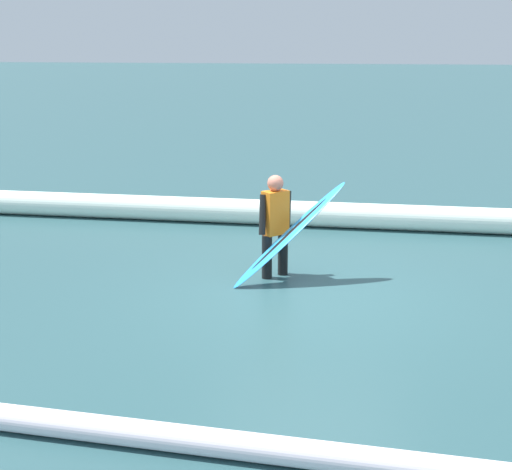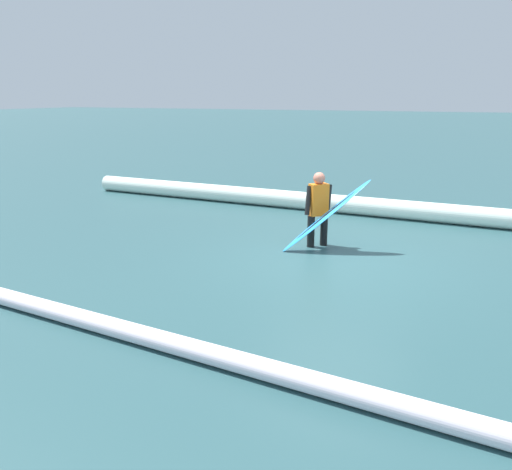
% 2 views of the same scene
% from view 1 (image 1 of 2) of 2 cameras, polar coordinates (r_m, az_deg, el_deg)
% --- Properties ---
extents(ground_plane, '(168.89, 168.89, 0.00)m').
position_cam_1_polar(ground_plane, '(9.87, 4.22, -4.44)').
color(ground_plane, '#294D51').
extents(surfer, '(0.39, 0.51, 1.41)m').
position_cam_1_polar(surfer, '(10.38, 1.43, 1.05)').
color(surfer, black).
rests_on(surfer, ground_plane).
extents(surfboard, '(1.55, 1.04, 1.35)m').
position_cam_1_polar(surfboard, '(10.18, 2.52, 0.03)').
color(surfboard, '#268CE5').
rests_on(surfboard, ground_plane).
extents(wave_crest_foreground, '(20.97, 0.91, 0.44)m').
position_cam_1_polar(wave_crest_foreground, '(13.34, 15.54, 1.08)').
color(wave_crest_foreground, white).
rests_on(wave_crest_foreground, ground_plane).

